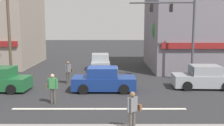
# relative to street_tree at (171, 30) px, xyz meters

# --- Properties ---
(ground_plane) EXTENTS (120.00, 120.00, 0.00)m
(ground_plane) POSITION_rel_street_tree_xyz_m (-6.03, -7.26, -3.82)
(ground_plane) COLOR #2B2B2D
(lane_marking_stripe) EXTENTS (9.00, 0.24, 0.01)m
(lane_marking_stripe) POSITION_rel_street_tree_xyz_m (-6.03, -10.76, -3.82)
(lane_marking_stripe) COLOR silver
(lane_marking_stripe) RESTS_ON ground
(building_right_corner) EXTENTS (11.71, 9.49, 8.15)m
(building_right_corner) POSITION_rel_street_tree_xyz_m (4.26, 2.47, 0.25)
(building_right_corner) COLOR slate
(building_right_corner) RESTS_ON ground
(street_tree) EXTENTS (3.55, 3.55, 5.61)m
(street_tree) POSITION_rel_street_tree_xyz_m (0.00, 0.00, 0.00)
(street_tree) COLOR #4C3823
(street_tree) RESTS_ON ground
(utility_pole_near_left) EXTENTS (1.40, 0.22, 7.21)m
(utility_pole_near_left) POSITION_rel_street_tree_xyz_m (-13.50, -2.99, -0.07)
(utility_pole_near_left) COLOR brown
(utility_pole_near_left) RESTS_ON ground
(traffic_light_mast) EXTENTS (4.87, 0.66, 6.20)m
(traffic_light_mast) POSITION_rel_street_tree_xyz_m (-0.24, -4.00, 0.35)
(traffic_light_mast) COLOR #47474C
(traffic_light_mast) RESTS_ON ground
(sedan_waiting_far) EXTENTS (4.11, 1.89, 1.58)m
(sedan_waiting_far) POSITION_rel_street_tree_xyz_m (-5.90, -7.02, -3.11)
(sedan_waiting_far) COLOR navy
(sedan_waiting_far) RESTS_ON ground
(sedan_crossing_rightbound) EXTENTS (2.04, 4.18, 1.58)m
(sedan_crossing_rightbound) POSITION_rel_street_tree_xyz_m (-6.48, 1.06, -3.11)
(sedan_crossing_rightbound) COLOR #999EA3
(sedan_crossing_rightbound) RESTS_ON ground
(sedan_crossing_center) EXTENTS (4.16, 2.00, 1.58)m
(sedan_crossing_center) POSITION_rel_street_tree_xyz_m (0.91, -6.24, -3.11)
(sedan_crossing_center) COLOR #999EA3
(sedan_crossing_center) RESTS_ON ground
(pedestrian_foreground_with_bag) EXTENTS (0.63, 0.53, 1.67)m
(pedestrian_foreground_with_bag) POSITION_rel_street_tree_xyz_m (-4.53, -13.66, -2.87)
(pedestrian_foreground_with_bag) COLOR #4C4742
(pedestrian_foreground_with_bag) RESTS_ON ground
(pedestrian_mid_crossing) EXTENTS (0.56, 0.61, 1.67)m
(pedestrian_mid_crossing) POSITION_rel_street_tree_xyz_m (-8.57, -4.85, -2.87)
(pedestrian_mid_crossing) COLOR #4C4742
(pedestrian_mid_crossing) RESTS_ON ground
(pedestrian_far_side) EXTENTS (0.67, 0.38, 1.67)m
(pedestrian_far_side) POSITION_rel_street_tree_xyz_m (-8.62, -9.85, -2.87)
(pedestrian_far_side) COLOR #4C4742
(pedestrian_far_side) RESTS_ON ground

